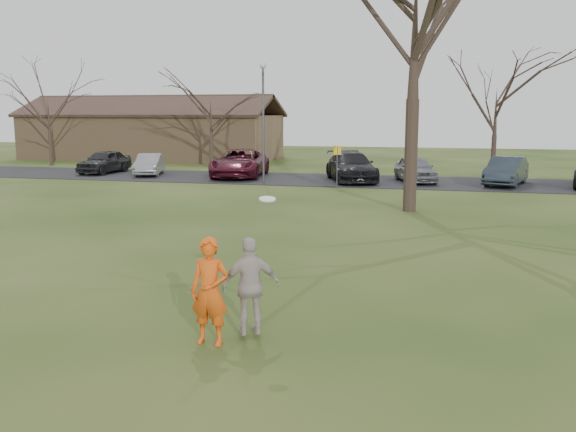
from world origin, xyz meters
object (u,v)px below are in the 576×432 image
Objects in this scene: car_0 at (104,162)px; car_3 at (351,167)px; car_4 at (415,169)px; car_1 at (150,164)px; car_5 at (506,171)px; big_tree at (415,21)px; player_defender at (210,291)px; catching_play at (251,286)px; building at (153,135)px; car_2 at (240,163)px; lamp_post at (263,108)px.

car_0 is 0.78× the size of car_3.
car_1 is at bearing 162.76° from car_4.
big_tree is at bearing -98.79° from car_5.
player_defender is at bearing -111.85° from car_4.
catching_play is at bearing -110.60° from car_4.
car_0 is at bearing -166.55° from car_5.
car_5 is 29.54m from building.
catching_play is (8.47, -24.66, 0.06)m from car_2.
player_defender is 0.28× the size of lamp_post.
car_5 is (14.55, -0.61, -0.08)m from car_2.
car_0 is 1.02× the size of car_4.
big_tree reaches higher than catching_play.
car_2 is at bearing 108.67° from player_defender.
car_5 reaches higher than car_0.
car_1 is 0.88× the size of car_5.
catching_play is (1.91, -24.08, 0.08)m from car_3.
building is (-18.33, 13.34, 1.11)m from car_3.
player_defender is 0.40× the size of car_5.
car_2 is at bearing -14.73° from car_1.
car_2 is 15.73m from big_tree.
big_tree is (-4.31, -9.63, 6.24)m from car_5.
catching_play is 15.76m from big_tree.
car_1 is 5.58m from car_2.
car_2 reaches higher than car_4.
car_0 is at bearing 151.38° from big_tree.
catching_play is (0.57, 0.39, 0.03)m from player_defender.
car_5 is (20.12, -0.36, 0.09)m from car_1.
car_0 is at bearing 157.72° from car_3.
car_0 is 11.88m from lamp_post.
catching_play is (-6.08, -24.05, 0.14)m from car_5.
big_tree reaches higher than car_2.
car_0 is 30.26m from catching_play.
car_1 is 15.54m from car_4.
building reaches higher than car_2.
catching_play is at bearing -74.12° from lamp_post.
lamp_post is at bearing -47.91° from building.
building is (-19.67, 37.81, 1.06)m from player_defender.
catching_play is at bearing 35.54° from player_defender.
lamp_post is at bearing 105.41° from player_defender.
big_tree is (10.24, -10.24, 6.16)m from car_2.
car_5 is at bearing 75.82° from catching_play.
car_0 is 12.99m from building.
player_defender is 24.51m from car_3.
player_defender is 42.63m from building.
car_1 is 20.12m from car_5.
player_defender is 0.42× the size of car_0.
car_1 is at bearing -165.67° from car_5.
car_4 reaches higher than car_1.
catching_play is at bearing -88.84° from car_5.
car_4 is 0.93× the size of car_5.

